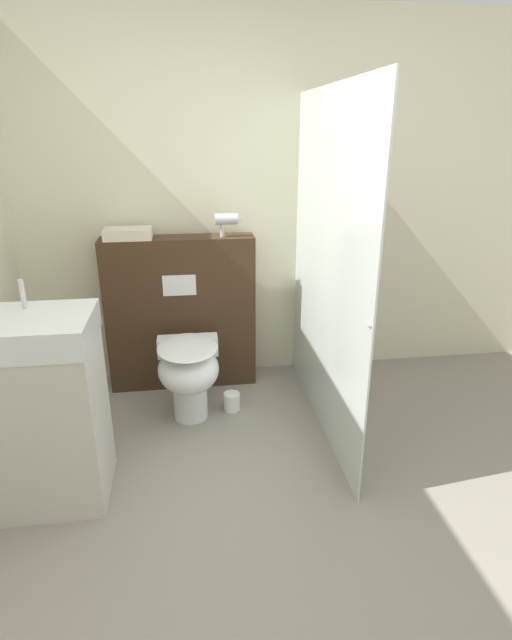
% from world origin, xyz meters
% --- Properties ---
extents(ground_plane, '(12.00, 12.00, 0.00)m').
position_xyz_m(ground_plane, '(0.00, 0.00, 0.00)').
color(ground_plane, gray).
extents(wall_back, '(8.00, 0.06, 2.50)m').
position_xyz_m(wall_back, '(0.00, 1.98, 1.25)').
color(wall_back, beige).
rests_on(wall_back, ground_plane).
extents(partition_panel, '(1.03, 0.22, 1.08)m').
position_xyz_m(partition_panel, '(-0.31, 1.79, 0.54)').
color(partition_panel, '#3D2819').
rests_on(partition_panel, ground_plane).
extents(shower_glass, '(0.04, 1.57, 1.97)m').
position_xyz_m(shower_glass, '(0.54, 1.16, 0.99)').
color(shower_glass, silver).
rests_on(shower_glass, ground_plane).
extents(toilet, '(0.39, 0.56, 0.54)m').
position_xyz_m(toilet, '(-0.28, 1.27, 0.35)').
color(toilet, white).
rests_on(toilet, ground_plane).
extents(sink_vanity, '(0.64, 0.46, 1.11)m').
position_xyz_m(sink_vanity, '(-1.01, 0.66, 0.49)').
color(sink_vanity, beige).
rests_on(sink_vanity, ground_plane).
extents(hair_drier, '(0.18, 0.07, 0.15)m').
position_xyz_m(hair_drier, '(0.02, 1.76, 1.19)').
color(hair_drier, '#B7B7BC').
rests_on(hair_drier, partition_panel).
extents(folded_towel, '(0.31, 0.18, 0.07)m').
position_xyz_m(folded_towel, '(-0.63, 1.78, 1.11)').
color(folded_towel, beige).
rests_on(folded_towel, partition_panel).
extents(spare_toilet_roll, '(0.11, 0.11, 0.12)m').
position_xyz_m(spare_toilet_roll, '(-0.01, 1.35, 0.06)').
color(spare_toilet_roll, white).
rests_on(spare_toilet_roll, ground_plane).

